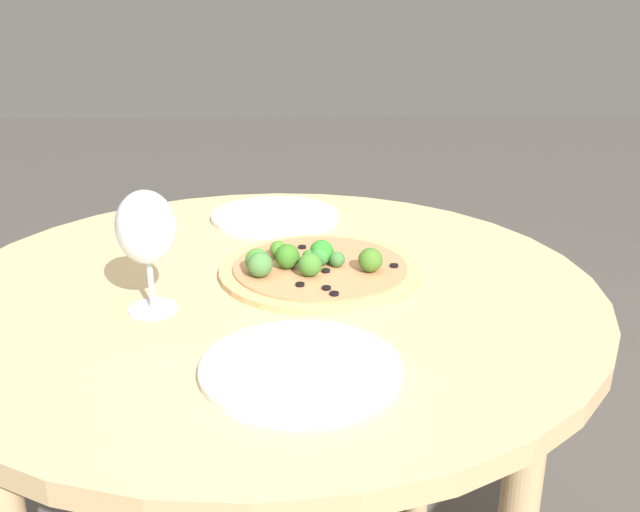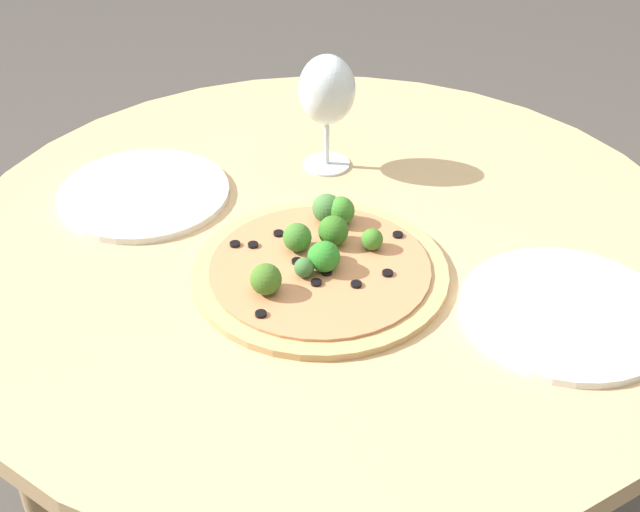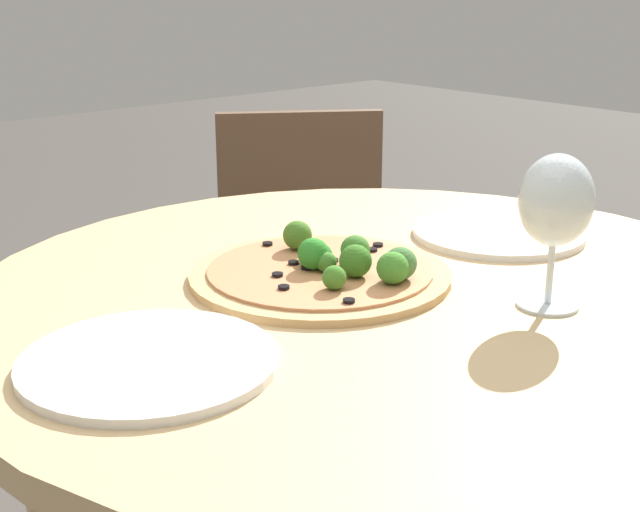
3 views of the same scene
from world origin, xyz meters
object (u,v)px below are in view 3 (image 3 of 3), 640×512
(wine_glass, at_px, (556,204))
(plate_far, at_px, (498,233))
(chair, at_px, (306,284))
(pizza, at_px, (326,269))
(plate_near, at_px, (150,362))

(wine_glass, relative_size, plate_far, 0.72)
(chair, height_order, pizza, chair)
(chair, xyz_separation_m, wine_glass, (0.40, 0.89, 0.43))
(pizza, relative_size, plate_far, 1.33)
(wine_glass, relative_size, plate_near, 0.70)
(wine_glass, bearing_deg, plate_near, -20.82)
(wine_glass, distance_m, plate_far, 0.31)
(plate_near, relative_size, plate_far, 1.03)
(plate_near, height_order, plate_far, same)
(pizza, bearing_deg, plate_near, 14.18)
(plate_near, xyz_separation_m, plate_far, (-0.61, -0.05, 0.00))
(pizza, relative_size, wine_glass, 1.84)
(wine_glass, height_order, plate_near, wine_glass)
(chair, relative_size, wine_glass, 4.60)
(chair, bearing_deg, pizza, -94.58)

